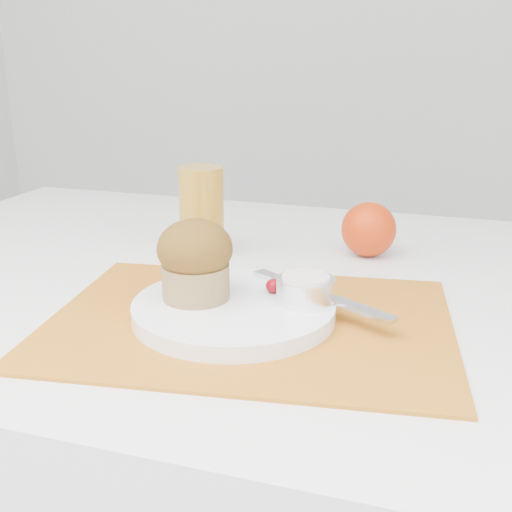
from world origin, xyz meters
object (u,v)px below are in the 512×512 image
(orange, at_px, (369,229))
(table, at_px, (249,509))
(muffin, at_px, (195,259))
(juice_glass, at_px, (202,211))
(plate, at_px, (234,309))

(orange, bearing_deg, table, -135.69)
(muffin, bearing_deg, juice_glass, 110.75)
(table, height_order, plate, plate)
(juice_glass, xyz_separation_m, muffin, (0.08, -0.21, 0.00))
(orange, height_order, muffin, muffin)
(plate, relative_size, muffin, 2.35)
(muffin, bearing_deg, orange, 61.67)
(plate, height_order, juice_glass, juice_glass)
(table, xyz_separation_m, muffin, (-0.01, -0.14, 0.44))
(table, bearing_deg, orange, 44.31)
(table, xyz_separation_m, plate, (0.03, -0.14, 0.39))
(plate, relative_size, orange, 2.85)
(juice_glass, bearing_deg, plate, -59.48)
(table, distance_m, juice_glass, 0.45)
(table, relative_size, plate, 5.36)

